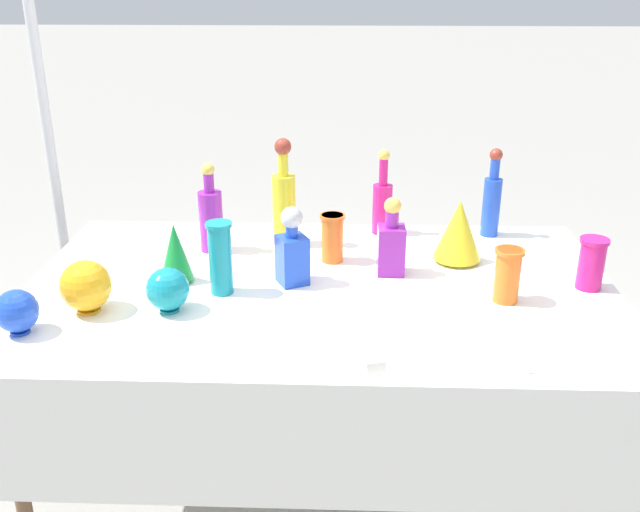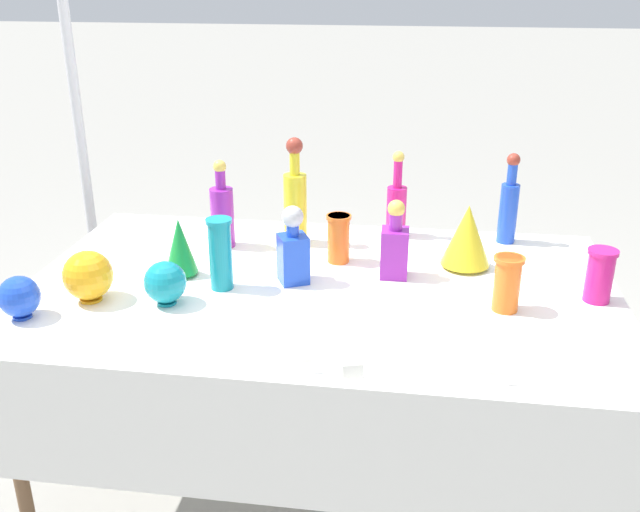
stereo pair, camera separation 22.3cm
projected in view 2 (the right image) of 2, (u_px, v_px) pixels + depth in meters
name	position (u px, v px, depth m)	size (l,w,h in m)	color
ground_plane	(320.00, 477.00, 2.56)	(40.00, 40.00, 0.00)	gray
display_table	(318.00, 307.00, 2.25)	(1.87, 1.15, 0.76)	white
tall_bottle_0	(397.00, 205.00, 2.64)	(0.07, 0.07, 0.32)	#C61972
tall_bottle_1	(222.00, 213.00, 2.54)	(0.08, 0.08, 0.32)	purple
tall_bottle_2	(509.00, 206.00, 2.57)	(0.07, 0.07, 0.33)	blue
tall_bottle_3	(295.00, 201.00, 2.55)	(0.08, 0.08, 0.39)	yellow
square_decanter_0	(293.00, 249.00, 2.25)	(0.12, 0.12, 0.26)	blue
square_decanter_1	(395.00, 246.00, 2.29)	(0.09, 0.09, 0.26)	purple
slender_vase_0	(339.00, 237.00, 2.41)	(0.09, 0.09, 0.17)	orange
slender_vase_1	(220.00, 252.00, 2.20)	(0.08, 0.08, 0.23)	teal
slender_vase_2	(507.00, 282.00, 2.07)	(0.09, 0.09, 0.17)	orange
slender_vase_3	(600.00, 274.00, 2.13)	(0.09, 0.09, 0.17)	#C61972
fluted_vase_0	(467.00, 235.00, 2.36)	(0.16, 0.16, 0.22)	yellow
fluted_vase_1	(180.00, 246.00, 2.30)	(0.11, 0.11, 0.20)	#198C38
round_bowl_0	(88.00, 275.00, 2.14)	(0.15, 0.15, 0.16)	orange
round_bowl_1	(165.00, 282.00, 2.12)	(0.13, 0.13, 0.13)	teal
round_bowl_2	(19.00, 297.00, 2.03)	(0.12, 0.12, 0.13)	blue
price_tag_left	(497.00, 379.00, 1.72)	(0.06, 0.01, 0.04)	white
price_tag_center	(353.00, 372.00, 1.75)	(0.05, 0.01, 0.03)	white
price_tag_right	(305.00, 366.00, 1.78)	(0.05, 0.01, 0.04)	white
canopy_pole	(86.00, 178.00, 3.06)	(0.18, 0.18, 2.21)	silver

